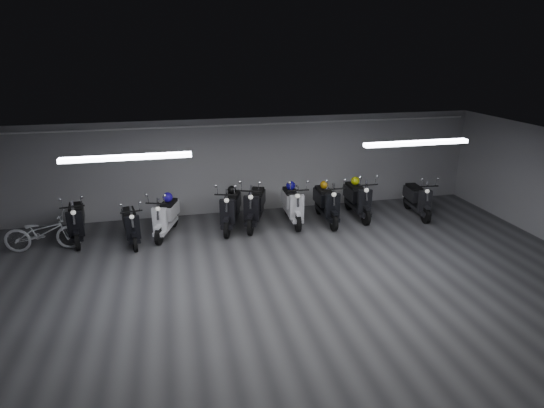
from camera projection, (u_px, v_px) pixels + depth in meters
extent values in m
cube|color=#38383B|center=(293.00, 294.00, 9.00)|extent=(14.00, 10.00, 0.01)
cube|color=gray|center=(295.00, 158.00, 8.06)|extent=(14.00, 10.00, 0.01)
cube|color=gray|center=(248.00, 166.00, 13.13)|extent=(14.00, 0.01, 2.80)
cube|color=white|center=(127.00, 157.00, 8.37)|extent=(2.40, 0.18, 0.08)
cube|color=white|center=(417.00, 143.00, 9.63)|extent=(2.40, 0.18, 0.08)
cylinder|color=white|center=(248.00, 124.00, 12.65)|extent=(13.60, 0.05, 0.05)
imported|color=white|center=(42.00, 228.00, 10.75)|extent=(1.77, 0.67, 1.13)
sphere|color=#C5D20C|center=(355.00, 181.00, 12.99)|extent=(0.25, 0.25, 0.25)
sphere|color=#130B80|center=(291.00, 186.00, 12.54)|extent=(0.26, 0.26, 0.26)
sphere|color=#C0810B|center=(324.00, 185.00, 12.61)|extent=(0.23, 0.23, 0.23)
sphere|color=#1E0E9B|center=(168.00, 197.00, 11.73)|extent=(0.26, 0.26, 0.26)
sphere|color=black|center=(232.00, 190.00, 12.17)|extent=(0.23, 0.23, 0.23)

